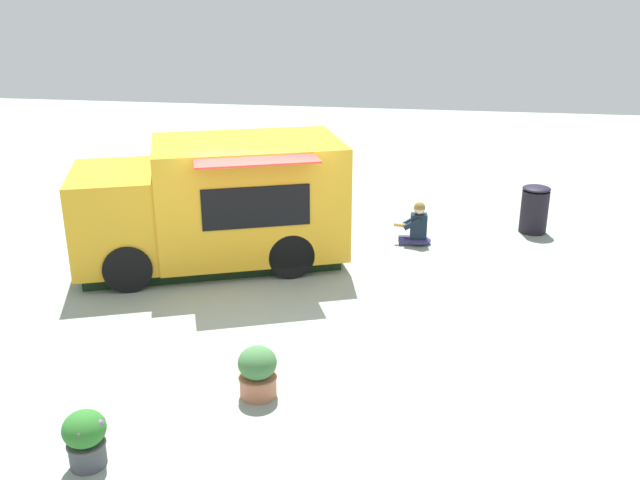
{
  "coord_description": "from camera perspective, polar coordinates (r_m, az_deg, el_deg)",
  "views": [
    {
      "loc": [
        -9.39,
        -2.57,
        4.69
      ],
      "look_at": [
        0.24,
        -0.94,
        1.11
      ],
      "focal_mm": 37.86,
      "sensor_mm": 36.0,
      "label": 1
    }
  ],
  "objects": [
    {
      "name": "ground_plane",
      "position": [
        10.81,
        -5.13,
        -5.68
      ],
      "size": [
        40.0,
        40.0,
        0.0
      ],
      "primitive_type": "plane",
      "color": "#92A495"
    },
    {
      "name": "trash_bin",
      "position": [
        14.63,
        17.67,
        2.53
      ],
      "size": [
        0.57,
        0.57,
        1.0
      ],
      "color": "black",
      "rests_on": "ground_plane"
    },
    {
      "name": "planter_flowering_far",
      "position": [
        7.72,
        -19.21,
        -15.48
      ],
      "size": [
        0.45,
        0.45,
        0.64
      ],
      "color": "#494951",
      "rests_on": "ground_plane"
    },
    {
      "name": "food_truck",
      "position": [
        12.33,
        -8.75,
        2.85
      ],
      "size": [
        3.77,
        5.16,
        2.25
      ],
      "color": "gold",
      "rests_on": "ground_plane"
    },
    {
      "name": "planter_flowering_near",
      "position": [
        8.46,
        -5.3,
        -11.0
      ],
      "size": [
        0.48,
        0.48,
        0.66
      ],
      "color": "#B6694B",
      "rests_on": "ground_plane"
    },
    {
      "name": "person_customer",
      "position": [
        13.47,
        8.19,
        1.05
      ],
      "size": [
        0.49,
        0.77,
        0.86
      ],
      "color": "navy",
      "rests_on": "ground_plane"
    }
  ]
}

